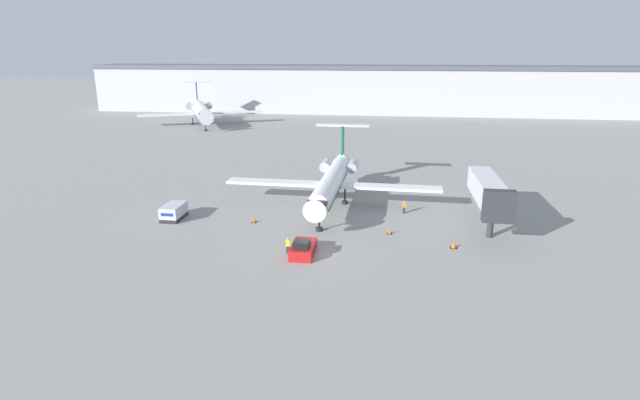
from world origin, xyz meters
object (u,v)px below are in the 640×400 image
at_px(traffic_cone_left, 254,220).
at_px(airplane_parked_far_left, 201,111).
at_px(luggage_cart, 174,212).
at_px(worker_near_tug, 288,245).
at_px(jet_bridge, 489,192).
at_px(pushback_tug, 303,248).
at_px(traffic_cone_mid, 454,245).
at_px(worker_by_wing, 404,207).
at_px(traffic_cone_right, 390,231).
at_px(airplane_main, 332,180).

xyz_separation_m(traffic_cone_left, airplane_parked_far_left, (-35.66, 77.07, 3.50)).
relative_size(luggage_cart, worker_near_tug, 2.27).
relative_size(luggage_cart, jet_bridge, 0.28).
bearing_deg(luggage_cart, airplane_parked_far_left, 108.36).
bearing_deg(luggage_cart, jet_bridge, 2.60).
relative_size(pushback_tug, traffic_cone_mid, 5.86).
height_order(worker_by_wing, airplane_parked_far_left, airplane_parked_far_left).
bearing_deg(worker_by_wing, jet_bridge, -25.70).
bearing_deg(pushback_tug, worker_near_tug, 174.84).
relative_size(worker_by_wing, jet_bridge, 0.12).
height_order(luggage_cart, traffic_cone_right, luggage_cart).
xyz_separation_m(traffic_cone_mid, airplane_parked_far_left, (-58.46, 82.03, 3.50)).
xyz_separation_m(worker_near_tug, worker_by_wing, (11.97, 14.82, -0.02)).
distance_m(pushback_tug, traffic_cone_right, 11.29).
bearing_deg(traffic_cone_right, airplane_main, 127.28).
relative_size(worker_near_tug, jet_bridge, 0.12).
relative_size(traffic_cone_mid, airplane_parked_far_left, 0.02).
relative_size(airplane_main, traffic_cone_right, 42.52).
bearing_deg(traffic_cone_left, airplane_parked_far_left, 114.83).
xyz_separation_m(worker_by_wing, traffic_cone_left, (-17.91, -6.02, -0.52)).
bearing_deg(jet_bridge, traffic_cone_right, -163.46).
bearing_deg(jet_bridge, pushback_tug, -151.69).
height_order(airplane_main, traffic_cone_left, airplane_main).
relative_size(worker_by_wing, airplane_parked_far_left, 0.05).
height_order(traffic_cone_left, traffic_cone_right, traffic_cone_left).
distance_m(airplane_main, luggage_cart, 20.51).
bearing_deg(luggage_cart, traffic_cone_right, -3.43).
bearing_deg(jet_bridge, worker_by_wing, 154.30).
xyz_separation_m(airplane_main, worker_near_tug, (-2.47, -17.29, -2.46)).
distance_m(traffic_cone_right, jet_bridge, 12.16).
bearing_deg(traffic_cone_right, traffic_cone_left, 174.14).
xyz_separation_m(airplane_main, pushback_tug, (-0.89, -17.43, -2.65)).
distance_m(traffic_cone_mid, jet_bridge, 8.86).
height_order(worker_near_tug, worker_by_wing, worker_near_tug).
height_order(traffic_cone_right, airplane_parked_far_left, airplane_parked_far_left).
relative_size(traffic_cone_mid, jet_bridge, 0.05).
bearing_deg(traffic_cone_mid, airplane_parked_far_left, 125.48).
bearing_deg(luggage_cart, pushback_tug, -26.74).
bearing_deg(luggage_cart, worker_near_tug, -28.58).
xyz_separation_m(pushback_tug, luggage_cart, (-17.58, 8.86, 0.23)).
xyz_separation_m(pushback_tug, jet_bridge, (19.57, 10.54, 3.77)).
xyz_separation_m(traffic_cone_right, airplane_parked_far_left, (-51.79, 78.72, 3.52)).
bearing_deg(worker_near_tug, jet_bridge, 26.18).
bearing_deg(traffic_cone_left, worker_near_tug, -55.98).
bearing_deg(pushback_tug, traffic_cone_left, 130.07).
xyz_separation_m(traffic_cone_left, jet_bridge, (27.09, 1.60, 4.12)).
bearing_deg(airplane_parked_far_left, worker_by_wing, -52.98).
relative_size(airplane_main, pushback_tug, 6.70).
bearing_deg(pushback_tug, airplane_main, 87.07).
bearing_deg(traffic_cone_right, luggage_cart, 176.57).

